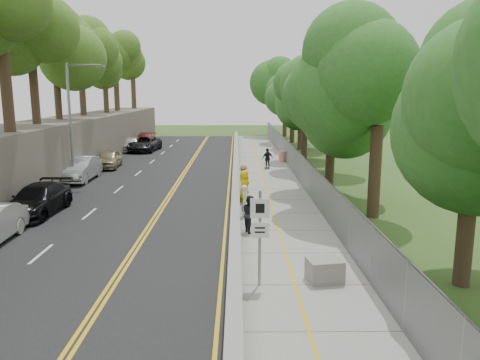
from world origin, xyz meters
name	(u,v)px	position (x,y,z in m)	size (l,w,h in m)	color
ground	(228,254)	(0.00, 0.00, 0.00)	(140.00, 140.00, 0.00)	#33511E
road	(155,181)	(-5.40, 15.00, 0.02)	(11.20, 66.00, 0.04)	black
sidewalk	(269,181)	(2.55, 15.00, 0.03)	(4.20, 66.00, 0.05)	gray
jersey_barrier	(236,177)	(0.25, 15.00, 0.30)	(0.42, 66.00, 0.60)	#A2EE1F
rock_embankment	(37,153)	(-13.50, 15.00, 2.00)	(5.00, 66.00, 4.00)	#595147
chainlink_fence	(299,167)	(4.65, 15.00, 1.00)	(0.04, 66.00, 2.00)	slate
trees_embankment	(34,24)	(-13.00, 15.00, 10.50)	(6.40, 66.00, 13.00)	#4C7824
trees_fenceside	(336,79)	(7.00, 15.00, 7.00)	(7.00, 66.00, 14.00)	#37792A
streetlight	(73,115)	(-10.46, 14.00, 4.64)	(2.52, 0.22, 8.00)	gray
signpost	(260,228)	(1.05, -3.02, 1.96)	(0.62, 0.09, 3.10)	gray
construction_barrel	(282,157)	(4.30, 23.57, 0.54)	(0.59, 0.59, 0.97)	#CB411F
concrete_block	(325,270)	(3.20, -2.70, 0.42)	(1.11, 0.83, 0.74)	gray
car_3	(38,200)	(-9.75, 5.97, 0.79)	(2.09, 5.15, 1.49)	black
car_4	(109,159)	(-10.11, 20.62, 0.77)	(1.71, 4.26, 1.45)	tan
car_5	(80,169)	(-10.60, 15.00, 0.88)	(1.77, 5.07, 1.67)	#ABAFB3
car_6	(144,144)	(-9.28, 31.33, 0.82)	(2.58, 5.59, 1.55)	black
car_7	(145,142)	(-9.61, 33.22, 0.85)	(2.26, 5.55, 1.61)	maroon
car_8	(132,144)	(-10.60, 31.30, 0.81)	(1.81, 4.50, 1.53)	silver
painter_0	(244,186)	(0.75, 8.56, 0.94)	(0.87, 0.57, 1.79)	#EDCC00
painter_1	(245,201)	(0.75, 5.37, 0.84)	(0.58, 0.38, 1.59)	silver
painter_2	(250,214)	(0.91, 2.77, 0.87)	(0.80, 0.62, 1.65)	black
painter_3	(244,177)	(0.75, 12.00, 0.82)	(1.00, 0.57, 1.55)	#935A3F
person_far	(268,158)	(2.80, 19.98, 0.88)	(0.97, 0.41, 1.66)	black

